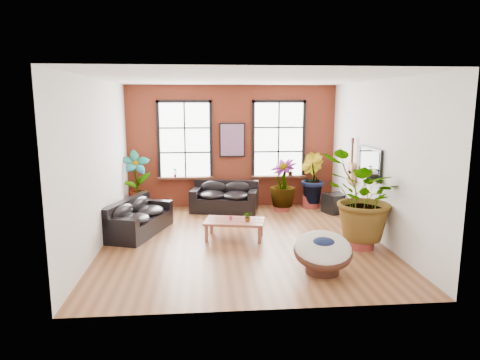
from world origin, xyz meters
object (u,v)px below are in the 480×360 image
object	(u,v)px
sofa_left	(138,218)
coffee_table	(235,222)
sofa_back	(225,198)
papasan_chair	(323,251)

from	to	relation	value
sofa_left	coffee_table	size ratio (longest dim) A/B	1.50
sofa_back	coffee_table	xyz separation A→B (m)	(0.09, -2.48, -0.01)
sofa_back	papasan_chair	xyz separation A→B (m)	(1.51, -4.58, 0.02)
sofa_back	sofa_left	distance (m)	2.85
sofa_left	papasan_chair	distance (m)	4.53
sofa_back	papasan_chair	size ratio (longest dim) A/B	1.63
sofa_back	papasan_chair	bearing A→B (deg)	-59.21
sofa_back	coffee_table	world-z (taller)	sofa_back
sofa_back	sofa_left	xyz separation A→B (m)	(-2.14, -1.89, -0.02)
papasan_chair	coffee_table	bearing A→B (deg)	133.33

